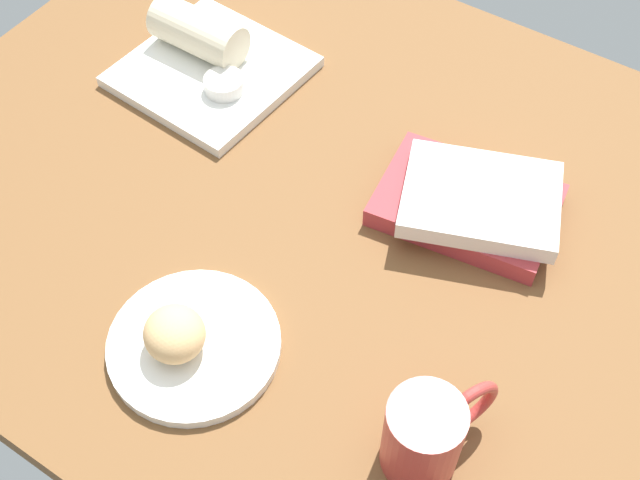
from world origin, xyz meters
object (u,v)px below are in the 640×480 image
breakfast_wrap (198,32)px  coffee_mug (427,434)px  round_plate (194,345)px  square_plate (212,72)px  sauce_cup (224,84)px  book_stack (472,203)px  scone_pastry (175,334)px

breakfast_wrap → coffee_mug: (-56.37, 35.49, 0.51)cm
round_plate → square_plate: bearing=-54.8°
breakfast_wrap → round_plate: bearing=38.0°
square_plate → sauce_cup: size_ratio=4.12×
round_plate → square_plate: (25.63, -36.30, 0.10)cm
sauce_cup → book_stack: 38.10cm
sauce_cup → coffee_mug: 57.41cm
scone_pastry → sauce_cup: scone_pastry is taller
sauce_cup → breakfast_wrap: 9.49cm
round_plate → sauce_cup: size_ratio=3.47×
breakfast_wrap → book_stack: size_ratio=0.56×
scone_pastry → square_plate: bearing=-56.9°
scone_pastry → coffee_mug: bearing=-171.4°
square_plate → coffee_mug: coffee_mug is taller
coffee_mug → scone_pastry: bearing=8.6°
square_plate → coffee_mug: (-52.84, 33.38, 4.51)cm
scone_pastry → sauce_cup: size_ratio=1.26×
round_plate → scone_pastry: 3.76cm
sauce_cup → coffee_mug: bearing=147.6°
round_plate → breakfast_wrap: 48.40cm
sauce_cup → breakfast_wrap: size_ratio=0.40×
round_plate → square_plate: 44.44cm
sauce_cup → coffee_mug: coffee_mug is taller
square_plate → sauce_cup: sauce_cup is taller
coffee_mug → round_plate: bearing=6.1°
scone_pastry → breakfast_wrap: (28.08, -39.78, 0.77)cm
sauce_cup → coffee_mug: (-48.42, 30.74, 2.59)cm
coffee_mug → sauce_cup: bearing=-32.4°
square_plate → coffee_mug: size_ratio=1.80×
book_stack → scone_pastry: bearing=62.8°
book_stack → breakfast_wrap: bearing=-5.9°
scone_pastry → breakfast_wrap: breakfast_wrap is taller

